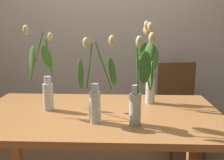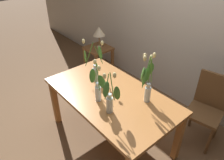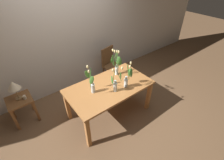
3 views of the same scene
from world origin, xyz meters
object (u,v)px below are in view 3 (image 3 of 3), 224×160
(tulip_vase_2, at_px, (116,83))
(table_lamp, at_px, (13,86))
(dining_table, at_px, (109,90))
(tulip_vase_1, at_px, (92,84))
(tulip_vase_3, at_px, (116,65))
(dining_chair, at_px, (110,63))
(tulip_vase_0, at_px, (127,79))
(side_table, at_px, (21,104))
(pillar_candle, at_px, (25,97))

(tulip_vase_2, xyz_separation_m, table_lamp, (-1.44, 1.12, -0.06))
(dining_table, height_order, tulip_vase_1, tulip_vase_1)
(tulip_vase_3, bearing_deg, dining_chair, 61.11)
(dining_chair, distance_m, table_lamp, 2.21)
(tulip_vase_2, relative_size, table_lamp, 1.27)
(tulip_vase_0, bearing_deg, table_lamp, 145.74)
(tulip_vase_2, bearing_deg, tulip_vase_1, 147.90)
(dining_chair, relative_size, table_lamp, 2.34)
(tulip_vase_2, relative_size, side_table, 0.92)
(tulip_vase_1, relative_size, side_table, 1.02)
(pillar_candle, bearing_deg, dining_table, -32.24)
(tulip_vase_1, distance_m, tulip_vase_2, 0.42)
(tulip_vase_2, distance_m, side_table, 1.89)
(tulip_vase_0, xyz_separation_m, side_table, (-1.70, 1.13, -0.49))
(side_table, bearing_deg, tulip_vase_0, -33.56)
(tulip_vase_0, xyz_separation_m, dining_chair, (0.49, 1.16, -0.39))
(tulip_vase_0, bearing_deg, tulip_vase_2, 172.50)
(tulip_vase_2, bearing_deg, table_lamp, 142.21)
(dining_table, bearing_deg, side_table, 147.91)
(table_lamp, height_order, pillar_candle, table_lamp)
(tulip_vase_1, bearing_deg, tulip_vase_2, -32.10)
(dining_table, relative_size, tulip_vase_0, 3.08)
(pillar_candle, bearing_deg, table_lamp, 137.99)
(dining_table, bearing_deg, dining_chair, 51.74)
(table_lamp, xyz_separation_m, pillar_candle, (0.09, -0.08, -0.27))
(tulip_vase_3, relative_size, pillar_candle, 7.84)
(table_lamp, bearing_deg, tulip_vase_1, -39.46)
(tulip_vase_2, xyz_separation_m, dining_chair, (0.74, 1.13, -0.39))
(dining_chair, height_order, side_table, dining_chair)
(tulip_vase_1, relative_size, tulip_vase_3, 0.95)
(tulip_vase_2, xyz_separation_m, side_table, (-1.46, 1.10, -0.48))
(tulip_vase_2, relative_size, pillar_candle, 6.73)
(dining_chair, bearing_deg, tulip_vase_0, -113.07)
(dining_table, height_order, pillar_candle, dining_table)
(side_table, height_order, table_lamp, table_lamp)
(side_table, bearing_deg, tulip_vase_3, -21.19)
(tulip_vase_2, bearing_deg, dining_table, 90.77)
(side_table, bearing_deg, dining_chair, 0.85)
(dining_table, bearing_deg, tulip_vase_1, 174.29)
(tulip_vase_2, distance_m, pillar_candle, 1.73)
(dining_chair, bearing_deg, tulip_vase_3, -118.89)
(tulip_vase_0, distance_m, tulip_vase_2, 0.25)
(tulip_vase_1, height_order, tulip_vase_3, tulip_vase_3)
(tulip_vase_1, relative_size, tulip_vase_2, 1.11)
(tulip_vase_0, height_order, tulip_vase_2, tulip_vase_0)
(tulip_vase_1, xyz_separation_m, dining_chair, (1.09, 0.91, -0.41))
(tulip_vase_0, bearing_deg, side_table, 146.44)
(table_lamp, bearing_deg, pillar_candle, -42.01)
(tulip_vase_1, relative_size, pillar_candle, 7.46)
(tulip_vase_1, distance_m, table_lamp, 1.41)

